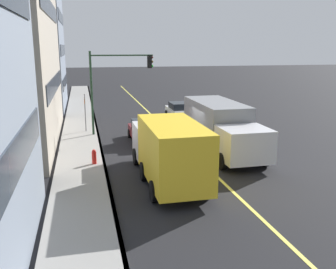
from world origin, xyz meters
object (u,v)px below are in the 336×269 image
at_px(truck_gray, 221,126).
at_px(car_maroon, 145,131).
at_px(fire_hydrant, 94,158).
at_px(truck_yellow, 169,149).
at_px(street_sign_post, 85,110).
at_px(traffic_light_mast, 115,78).
at_px(car_white, 180,111).

bearing_deg(truck_gray, car_maroon, 51.86).
bearing_deg(fire_hydrant, truck_yellow, -133.38).
distance_m(car_maroon, street_sign_post, 5.42).
height_order(truck_gray, truck_yellow, truck_yellow).
bearing_deg(fire_hydrant, truck_gray, -80.04).
bearing_deg(street_sign_post, traffic_light_mast, -119.86).
height_order(truck_yellow, street_sign_post, truck_yellow).
bearing_deg(truck_yellow, fire_hydrant, 46.62).
xyz_separation_m(street_sign_post, fire_hydrant, (-8.29, -0.30, -1.24)).
xyz_separation_m(car_maroon, truck_yellow, (-7.74, 0.18, 0.84)).
bearing_deg(street_sign_post, fire_hydrant, -177.90).
xyz_separation_m(truck_gray, fire_hydrant, (-1.34, 7.64, -1.11)).
bearing_deg(fire_hydrant, car_white, -33.32).
height_order(traffic_light_mast, fire_hydrant, traffic_light_mast).
distance_m(traffic_light_mast, fire_hydrant, 8.15).
xyz_separation_m(car_maroon, fire_hydrant, (-4.58, 3.52, -0.29)).
distance_m(car_maroon, truck_gray, 5.30).
bearing_deg(traffic_light_mast, car_white, -50.47).
relative_size(car_white, truck_yellow, 0.53).
bearing_deg(traffic_light_mast, street_sign_post, 60.14).
bearing_deg(traffic_light_mast, car_maroon, -146.10).
xyz_separation_m(truck_yellow, fire_hydrant, (3.16, 3.34, -1.13)).
height_order(car_maroon, traffic_light_mast, traffic_light_mast).
relative_size(car_maroon, traffic_light_mast, 0.74).
bearing_deg(car_white, truck_yellow, 163.26).
xyz_separation_m(car_maroon, truck_gray, (-3.23, -4.12, 0.82)).
bearing_deg(car_maroon, street_sign_post, 45.87).
distance_m(truck_yellow, fire_hydrant, 4.74).
relative_size(truck_yellow, street_sign_post, 2.58).
height_order(car_white, truck_yellow, truck_yellow).
bearing_deg(car_white, fire_hydrant, 146.68).
relative_size(car_maroon, car_white, 1.12).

